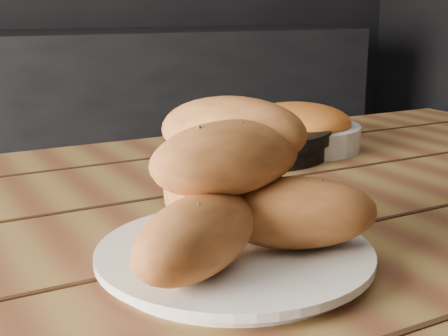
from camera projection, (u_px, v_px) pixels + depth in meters
The scene contains 5 objects.
table at pixel (234, 287), 0.75m from camera, with size 1.59×0.90×0.75m.
plate at pixel (234, 256), 0.58m from camera, with size 0.26×0.26×0.02m.
bread_rolls at pixel (232, 187), 0.57m from camera, with size 0.27×0.24×0.14m.
skillet at pixel (249, 139), 1.02m from camera, with size 0.40×0.27×0.05m.
bowl at pixel (297, 128), 1.06m from camera, with size 0.22×0.22×0.08m.
Camera 1 is at (-0.33, -0.53, 0.99)m, focal length 50.00 mm.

